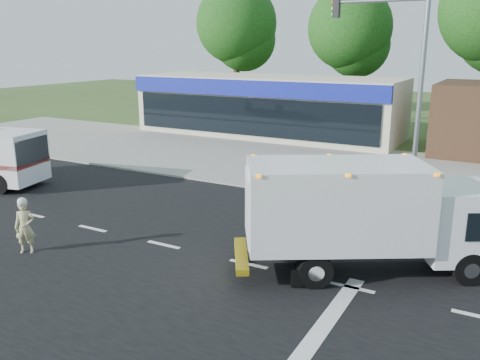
{
  "coord_description": "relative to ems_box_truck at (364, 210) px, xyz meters",
  "views": [
    {
      "loc": [
        6.21,
        -11.82,
        6.05
      ],
      "look_at": [
        -1.65,
        2.5,
        1.7
      ],
      "focal_mm": 38.0,
      "sensor_mm": 36.0,
      "label": 1
    }
  ],
  "objects": [
    {
      "name": "traffic_signal_pole",
      "position": [
        -0.55,
        6.51,
        3.15
      ],
      "size": [
        3.51,
        0.25,
        8.0
      ],
      "color": "gray",
      "rests_on": "ground"
    },
    {
      "name": "parking_apron",
      "position": [
        -2.9,
        12.91,
        -1.76
      ],
      "size": [
        60.0,
        9.0,
        0.02
      ],
      "primitive_type": "cube",
      "color": "gray",
      "rests_on": "ground"
    },
    {
      "name": "retail_strip_mall",
      "position": [
        -11.9,
        18.84,
        0.24
      ],
      "size": [
        18.0,
        6.2,
        4.0
      ],
      "color": "beige",
      "rests_on": "ground"
    },
    {
      "name": "lane_markings",
      "position": [
        -1.55,
        -2.44,
        -1.76
      ],
      "size": [
        55.2,
        7.0,
        0.01
      ],
      "color": "silver",
      "rests_on": "road_asphalt"
    },
    {
      "name": "background_trees",
      "position": [
        -3.75,
        27.07,
        5.61
      ],
      "size": [
        36.77,
        7.39,
        12.1
      ],
      "color": "#332114",
      "rests_on": "ground"
    },
    {
      "name": "ground",
      "position": [
        -2.9,
        -1.09,
        -1.77
      ],
      "size": [
        120.0,
        120.0,
        0.0
      ],
      "primitive_type": "plane",
      "color": "#385123",
      "rests_on": "ground"
    },
    {
      "name": "road_asphalt",
      "position": [
        -2.9,
        -1.09,
        -1.77
      ],
      "size": [
        60.0,
        14.0,
        0.02
      ],
      "primitive_type": "cube",
      "color": "black",
      "rests_on": "ground"
    },
    {
      "name": "emergency_worker",
      "position": [
        -9.15,
        -3.52,
        -0.92
      ],
      "size": [
        0.71,
        0.65,
        1.73
      ],
      "rotation": [
        0.0,
        0.0,
        0.58
      ],
      "color": "tan",
      "rests_on": "ground"
    },
    {
      "name": "sidewalk",
      "position": [
        -2.9,
        7.11,
        -1.71
      ],
      "size": [
        60.0,
        2.4,
        0.12
      ],
      "primitive_type": "cube",
      "color": "gray",
      "rests_on": "ground"
    },
    {
      "name": "ems_box_truck",
      "position": [
        0.0,
        0.0,
        0.0
      ],
      "size": [
        7.06,
        5.36,
        3.08
      ],
      "rotation": [
        0.0,
        0.0,
        0.53
      ],
      "color": "black",
      "rests_on": "ground"
    }
  ]
}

